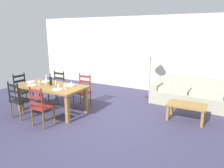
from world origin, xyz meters
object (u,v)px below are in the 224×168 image
Objects in this scene: dining_chair_near_left at (19,100)px; couch at (191,96)px; coffee_cup_primary at (59,85)px; dining_table at (51,88)px; dining_chair_far_right at (83,91)px; wine_glass_near_left at (39,81)px; wine_glass_far_left at (46,79)px; coffee_table at (187,107)px; dining_chair_far_left at (57,87)px; dining_chair_near_right at (41,106)px; coffee_cup_secondary at (47,82)px; wine_glass_near_right at (65,85)px; wine_glass_far_right at (71,83)px; dining_chair_head_west at (23,90)px; wine_bottle at (51,81)px; standing_lamp at (151,55)px.

dining_chair_near_left is 4.80m from couch.
couch is at bearing 39.54° from coffee_cup_primary.
dining_chair_far_right is (0.49, 0.75, -0.19)m from dining_table.
wine_glass_near_left and wine_glass_far_left have the same top height.
dining_table is 3.53m from coffee_table.
dining_chair_near_left and dining_chair_far_left have the same top height.
dining_table is at bearing 59.68° from dining_chair_near_left.
coffee_cup_secondary is at bearing 127.75° from dining_chair_near_right.
wine_glass_near_right is at bearing -14.87° from coffee_cup_secondary.
dining_table is at bearing -168.40° from wine_glass_far_right.
dining_chair_near_left reaches higher than coffee_cup_secondary.
dining_chair_head_west is 10.67× the size of coffee_cup_primary.
dining_chair_far_right reaches higher than dining_table.
wine_bottle is (0.40, 0.74, 0.39)m from dining_chair_near_left.
dining_chair_far_left reaches higher than coffee_table.
couch is 2.57× the size of coffee_table.
wine_glass_near_left reaches higher than couch.
wine_glass_near_right is 0.88m from coffee_cup_secondary.
dining_chair_near_right is 1.54m from dining_chair_far_right.
dining_chair_far_right reaches higher than coffee_cup_primary.
wine_glass_far_right is at bearing -159.04° from coffee_table.
dining_chair_far_left is at bearing 122.73° from wine_bottle.
dining_chair_near_left is 0.94m from wine_glass_far_left.
dining_chair_head_west is 1.47m from coffee_cup_primary.
dining_chair_far_left is 0.93m from wine_bottle.
dining_chair_far_right is 0.59× the size of standing_lamp.
wine_glass_near_right and wine_glass_far_left have the same top height.
dining_table is at bearing -19.88° from coffee_cup_secondary.
dining_chair_far_left is 5.96× the size of wine_glass_near_right.
wine_glass_near_right is 0.31m from coffee_cup_primary.
wine_bottle is at bearing 61.28° from dining_chair_near_left.
dining_chair_head_west reaches higher than wine_glass_near_right.
dining_table is at bearing 167.40° from wine_glass_near_right.
dining_chair_near_left is 0.42× the size of couch.
coffee_cup_secondary is 0.04× the size of couch.
wine_glass_near_right is at bearing -12.60° from dining_table.
wine_glass_far_right is at bearing 28.86° from coffee_cup_primary.
wine_glass_far_right is (1.08, -0.60, 0.38)m from dining_chair_far_left.
couch is (2.64, 2.26, -0.57)m from wine_glass_far_right.
dining_chair_far_right is at bearing 41.33° from coffee_cup_secondary.
wine_glass_near_right is (1.72, -0.10, 0.38)m from dining_chair_head_west.
wine_glass_far_left is at bearing 148.58° from coffee_cup_secondary.
wine_glass_near_left is 1.79× the size of coffee_cup_secondary.
standing_lamp is (1.46, 3.36, 0.93)m from dining_chair_near_right.
dining_chair_head_west is 4.99m from couch.
dining_chair_near_right reaches higher than coffee_cup_primary.
dining_chair_near_left is at bearing -121.69° from dining_chair_far_right.
wine_glass_far_left is at bearing 164.00° from wine_glass_near_right.
dining_chair_head_west reaches higher than wine_glass_far_left.
dining_chair_near_right is 10.67× the size of coffee_cup_primary.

